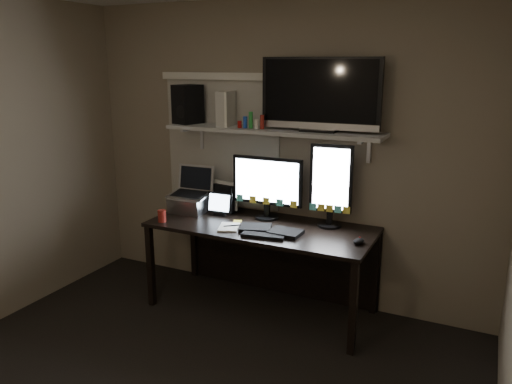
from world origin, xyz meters
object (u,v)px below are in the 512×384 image
Objects in this scene: laptop at (189,190)px; game_console at (227,109)px; tablet at (220,204)px; tv at (320,95)px; monitor_landscape at (267,187)px; cup at (162,216)px; speaker at (188,104)px; monitor_portrait at (331,185)px; desk at (267,241)px; keyboard at (270,230)px; mouse at (359,241)px.

game_console is (0.31, 0.14, 0.70)m from laptop.
tablet is 0.25× the size of tv.
monitor_landscape reaches higher than cup.
speaker is (-0.08, 0.15, 0.72)m from laptop.
game_console is (-0.80, -0.01, -0.13)m from tv.
monitor_portrait is at bearing 16.65° from speaker.
tv is at bearing 13.24° from desk.
desk is 0.89m from cup.
tv is (1.11, 0.15, 0.83)m from laptop.
laptop is at bearing -174.65° from tv.
monitor_portrait is 0.97m from tablet.
laptop is at bearing 81.61° from cup.
laptop is 0.42× the size of tv.
monitor_landscape is 0.44m from tablet.
monitor_portrait is at bearing 10.04° from desk.
desk is 6.29× the size of game_console.
tablet is (-0.57, 0.22, 0.08)m from keyboard.
cup is 0.11× the size of tv.
game_console is (0.02, 0.10, 0.79)m from tablet.
game_console is (-1.22, 0.28, 0.87)m from mouse.
game_console is at bearing 141.06° from keyboard.
tv reaches higher than mouse.
tv reaches higher than monitor_portrait.
monitor_landscape reaches higher than tablet.
monitor_landscape is 1.00m from speaker.
speaker reaches higher than keyboard.
cup is at bearing -101.07° from laptop.
tablet is at bearing -174.08° from mouse.
cup is at bearing -137.38° from game_console.
monitor_landscape is (-0.03, 0.06, 0.44)m from desk.
monitor_portrait is at bearing 4.99° from tablet.
speaker reaches higher than laptop.
keyboard is at bearing -61.32° from desk.
mouse is at bearing 7.06° from cup.
monitor_portrait reaches higher than mouse.
cup is (-1.58, -0.20, 0.03)m from mouse.
keyboard is 2.20× the size of tablet.
monitor_landscape is 1.84× the size of speaker.
desk is at bearing 110.72° from keyboard.
laptop is 1.17× the size of speaker.
keyboard is 1.10m from tv.
monitor_portrait reaches higher than desk.
monitor_landscape is 0.73m from game_console.
tablet is at bearing -176.68° from desk.
speaker is at bearing 176.78° from monitor_landscape.
desk is 2.97× the size of monitor_landscape.
laptop reaches higher than desk.
keyboard is 1.34m from speaker.
monitor_portrait is 6.30× the size of mouse.
cup is 1.03m from game_console.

